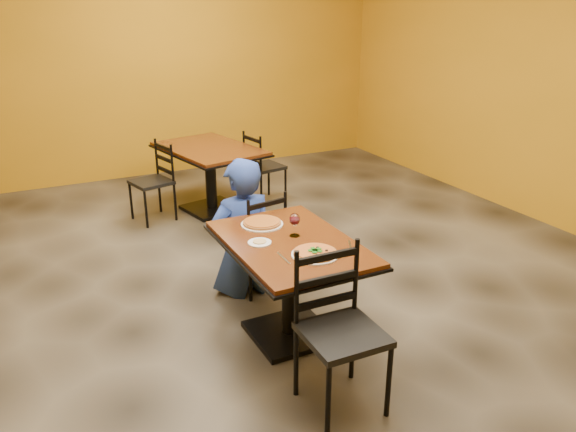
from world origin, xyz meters
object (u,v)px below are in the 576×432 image
chair_main_near (343,335)px  wine_glass (295,224)px  diner (241,226)px  pizza_main (315,252)px  side_plate (260,243)px  plate_far (262,224)px  table_main (290,266)px  chair_second_right (265,167)px  chair_main_far (255,240)px  pizza_far (262,222)px  table_second (210,163)px  plate_main (315,255)px  chair_second_left (151,183)px

chair_main_near → wine_glass: 0.95m
diner → pizza_main: bearing=90.8°
pizza_main → side_plate: pizza_main is taller
plate_far → diner: bearing=87.3°
table_main → wine_glass: 0.30m
wine_glass → plate_far: bearing=112.3°
table_main → chair_second_right: size_ratio=1.44×
table_main → chair_second_right: (1.05, 2.75, -0.13)m
side_plate → pizza_main: bearing=-54.2°
chair_main_far → pizza_far: chair_main_far is taller
pizza_main → side_plate: (-0.24, 0.34, -0.02)m
table_main → pizza_main: (0.04, -0.28, 0.21)m
chair_main_far → diner: diner is taller
table_second → plate_main: plate_main is taller
plate_far → pizza_far: 0.02m
table_main → wine_glass: (0.07, 0.07, 0.28)m
chair_main_near → diner: size_ratio=0.86×
chair_main_near → chair_second_right: size_ratio=1.14×
plate_far → side_plate: 0.33m
diner → side_plate: (-0.17, -0.76, 0.19)m
plate_main → plate_far: (-0.09, 0.63, 0.00)m
table_second → pizza_far: bearing=-100.0°
pizza_main → plate_main: bearing=0.0°
side_plate → chair_second_right: bearing=65.0°
pizza_main → wine_glass: wine_glass is taller
pizza_far → chair_second_left: bearing=96.1°
chair_second_left → side_plate: bearing=-11.6°
table_main → side_plate: size_ratio=7.69×
table_second → pizza_main: size_ratio=5.04×
table_main → chair_second_right: chair_second_right is taller
chair_second_right → side_plate: bearing=144.8°
table_main → chair_main_near: bearing=-95.0°
wine_glass → chair_main_far: bearing=88.9°
plate_main → plate_far: same height
chair_second_right → pizza_main: size_ratio=3.02×
chair_second_left → wine_glass: (0.37, -2.68, 0.41)m
pizza_main → plate_far: size_ratio=0.92×
table_second → side_plate: size_ratio=8.95×
plate_main → pizza_main: bearing=0.0°
pizza_main → plate_far: bearing=98.2°
pizza_far → wine_glass: size_ratio=1.56×
plate_far → chair_second_right: bearing=65.3°
pizza_far → chair_main_far: bearing=73.3°
plate_main → table_main: bearing=98.1°
chair_main_far → side_plate: bearing=58.3°
table_main → table_second: size_ratio=0.86×
pizza_far → side_plate: size_ratio=1.75×
chair_second_left → wine_glass: wine_glass is taller
pizza_main → plate_far: (-0.09, 0.63, -0.02)m
table_second → diner: (-0.40, -1.92, 0.01)m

